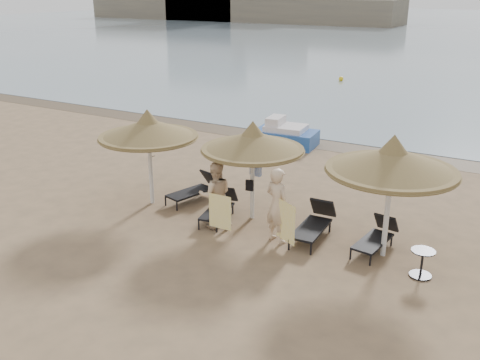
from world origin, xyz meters
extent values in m
plane|color=#8A6C4C|center=(0.00, 0.00, 0.00)|extent=(160.00, 160.00, 0.00)
cube|color=brown|center=(0.00, 9.40, 0.00)|extent=(200.00, 1.60, 0.01)
cube|color=#746650|center=(-45.00, 78.00, 2.00)|extent=(60.00, 10.00, 4.00)
cylinder|color=silver|center=(-3.04, 1.07, 1.02)|extent=(0.12, 0.12, 2.05)
cone|color=olive|center=(-3.04, 1.07, 2.26)|extent=(2.83, 2.83, 0.54)
cone|color=olive|center=(-3.04, 1.07, 2.59)|extent=(0.68, 0.68, 0.44)
cylinder|color=olive|center=(-3.04, 1.07, 2.01)|extent=(2.77, 2.77, 0.10)
cylinder|color=silver|center=(0.02, 1.58, 1.00)|extent=(0.11, 0.11, 2.00)
cone|color=olive|center=(0.02, 1.58, 2.21)|extent=(2.76, 2.76, 0.52)
cone|color=olive|center=(0.02, 1.58, 2.52)|extent=(0.67, 0.67, 0.43)
cylinder|color=olive|center=(0.02, 1.58, 1.96)|extent=(2.70, 2.70, 0.10)
cylinder|color=silver|center=(3.76, 1.20, 1.08)|extent=(0.12, 0.12, 2.16)
cone|color=olive|center=(3.76, 1.20, 2.39)|extent=(2.98, 2.98, 0.57)
cone|color=olive|center=(3.76, 1.20, 2.73)|extent=(0.72, 0.72, 0.46)
cylinder|color=olive|center=(3.76, 1.20, 2.12)|extent=(2.93, 2.93, 0.10)
cylinder|color=black|center=(-2.57, 1.09, 0.13)|extent=(0.05, 0.05, 0.26)
cylinder|color=black|center=(-2.06, 0.95, 0.13)|extent=(0.05, 0.05, 0.26)
cylinder|color=black|center=(-2.22, 2.35, 0.13)|extent=(0.05, 0.05, 0.26)
cylinder|color=black|center=(-1.71, 2.21, 0.13)|extent=(0.05, 0.05, 0.26)
cube|color=black|center=(-2.13, 1.70, 0.29)|extent=(0.94, 1.51, 0.06)
cube|color=black|center=(-1.91, 2.49, 0.52)|extent=(0.67, 0.54, 0.53)
cylinder|color=black|center=(-0.83, 0.21, 0.13)|extent=(0.04, 0.04, 0.25)
cylinder|color=black|center=(-0.33, 0.31, 0.13)|extent=(0.04, 0.04, 0.25)
cylinder|color=black|center=(-1.07, 1.45, 0.13)|extent=(0.04, 0.04, 0.25)
cylinder|color=black|center=(-0.58, 1.55, 0.13)|extent=(0.04, 0.04, 0.25)
cube|color=black|center=(-0.71, 0.92, 0.28)|extent=(0.81, 1.43, 0.05)
cube|color=black|center=(-0.86, 1.70, 0.49)|extent=(0.62, 0.48, 0.51)
cylinder|color=black|center=(1.70, 0.34, 0.14)|extent=(0.05, 0.05, 0.28)
cylinder|color=black|center=(2.27, 0.36, 0.14)|extent=(0.05, 0.05, 0.28)
cylinder|color=black|center=(1.65, 1.74, 0.14)|extent=(0.05, 0.05, 0.28)
cylinder|color=black|center=(2.21, 1.77, 0.14)|extent=(0.05, 0.05, 0.28)
cube|color=black|center=(1.95, 1.10, 0.31)|extent=(0.68, 1.53, 0.06)
cube|color=black|center=(1.92, 1.98, 0.55)|extent=(0.64, 0.45, 0.57)
cylinder|color=black|center=(3.15, 0.62, 0.12)|extent=(0.04, 0.04, 0.25)
cylinder|color=black|center=(3.64, 0.55, 0.12)|extent=(0.04, 0.04, 0.25)
cylinder|color=black|center=(3.31, 1.84, 0.12)|extent=(0.04, 0.04, 0.25)
cylinder|color=black|center=(3.80, 1.78, 0.12)|extent=(0.04, 0.04, 0.25)
cube|color=black|center=(3.48, 1.24, 0.27)|extent=(0.71, 1.38, 0.05)
cube|color=black|center=(3.58, 2.01, 0.49)|extent=(0.59, 0.44, 0.50)
cylinder|color=black|center=(4.75, 0.64, 0.02)|extent=(0.49, 0.49, 0.03)
cylinder|color=black|center=(4.75, 0.64, 0.31)|extent=(0.05, 0.05, 0.59)
cylinder|color=black|center=(4.75, 0.64, 0.62)|extent=(0.52, 0.52, 0.03)
imported|color=beige|center=(-0.53, 0.59, 1.04)|extent=(1.14, 1.07, 2.09)
imported|color=beige|center=(1.23, 0.63, 1.12)|extent=(1.19, 0.95, 2.24)
cube|color=yellow|center=(-0.18, 0.24, 0.64)|extent=(0.66, 0.03, 0.92)
cube|color=yellow|center=(1.58, 0.38, 0.70)|extent=(0.65, 0.36, 1.01)
cube|color=white|center=(0.02, 1.76, 1.39)|extent=(0.35, 0.17, 0.42)
cube|color=black|center=(0.02, 1.42, 1.00)|extent=(0.22, 0.11, 0.30)
cube|color=#2350A3|center=(-2.21, 8.51, 0.30)|extent=(2.54, 1.65, 0.60)
cube|color=silver|center=(-2.21, 8.51, 0.68)|extent=(1.65, 1.35, 0.27)
cube|color=silver|center=(-2.65, 8.46, 0.93)|extent=(0.64, 1.04, 0.38)
sphere|color=yellow|center=(-5.48, 24.23, 0.16)|extent=(0.31, 0.31, 0.31)
camera|label=1|loc=(6.41, -10.30, 6.02)|focal=40.00mm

